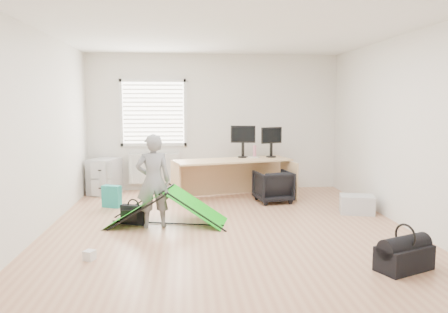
{
  "coord_description": "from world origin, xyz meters",
  "views": [
    {
      "loc": [
        -0.55,
        -6.01,
        1.74
      ],
      "look_at": [
        0.0,
        0.4,
        0.95
      ],
      "focal_mm": 35.0,
      "sensor_mm": 36.0,
      "label": 1
    }
  ],
  "objects": [
    {
      "name": "ground",
      "position": [
        0.0,
        0.0,
        0.0
      ],
      "size": [
        5.5,
        5.5,
        0.0
      ],
      "primitive_type": "plane",
      "color": "tan",
      "rests_on": "ground"
    },
    {
      "name": "duffel_bag",
      "position": [
        1.7,
        -1.79,
        0.13
      ],
      "size": [
        0.67,
        0.51,
        0.26
      ],
      "primitive_type": "cube",
      "rotation": [
        0.0,
        0.0,
        0.4
      ],
      "color": "black",
      "rests_on": "ground"
    },
    {
      "name": "back_wall",
      "position": [
        0.0,
        2.75,
        1.35
      ],
      "size": [
        5.0,
        0.02,
        2.7
      ],
      "primitive_type": "cube",
      "color": "silver",
      "rests_on": "ground"
    },
    {
      "name": "filing_cabinet",
      "position": [
        -2.13,
        2.41,
        0.34
      ],
      "size": [
        0.64,
        0.72,
        0.69
      ],
      "primitive_type": "cube",
      "rotation": [
        0.0,
        0.0,
        -0.42
      ],
      "color": "#ACAEB1",
      "rests_on": "ground"
    },
    {
      "name": "monitor_right",
      "position": [
        1.04,
        2.09,
        0.93
      ],
      "size": [
        0.44,
        0.26,
        0.42
      ],
      "primitive_type": "cube",
      "rotation": [
        0.0,
        0.0,
        0.4
      ],
      "color": "black",
      "rests_on": "desk"
    },
    {
      "name": "person",
      "position": [
        -1.02,
        0.06,
        0.66
      ],
      "size": [
        0.52,
        0.39,
        1.32
      ],
      "primitive_type": "imported",
      "rotation": [
        0.0,
        0.0,
        3.3
      ],
      "color": "slate",
      "rests_on": "ground"
    },
    {
      "name": "office_chair",
      "position": [
        0.96,
        1.46,
        0.28
      ],
      "size": [
        0.69,
        0.71,
        0.56
      ],
      "primitive_type": "imported",
      "rotation": [
        0.0,
        0.0,
        3.32
      ],
      "color": "black",
      "rests_on": "ground"
    },
    {
      "name": "white_box",
      "position": [
        -1.64,
        -1.21,
        0.05
      ],
      "size": [
        0.15,
        0.15,
        0.11
      ],
      "primitive_type": "cube",
      "rotation": [
        0.0,
        0.0,
        -0.43
      ],
      "color": "silver",
      "rests_on": "ground"
    },
    {
      "name": "monitor_left",
      "position": [
        0.5,
        2.09,
        0.94
      ],
      "size": [
        0.47,
        0.17,
        0.44
      ],
      "primitive_type": "cube",
      "rotation": [
        0.0,
        0.0,
        -0.15
      ],
      "color": "black",
      "rests_on": "desk"
    },
    {
      "name": "window",
      "position": [
        -1.2,
        2.71,
        1.55
      ],
      "size": [
        1.2,
        0.06,
        1.2
      ],
      "primitive_type": "cube",
      "color": "silver",
      "rests_on": "back_wall"
    },
    {
      "name": "kite",
      "position": [
        -0.84,
        0.17,
        0.26
      ],
      "size": [
        1.79,
        1.1,
        0.52
      ],
      "primitive_type": null,
      "rotation": [
        0.0,
        0.0,
        -0.23
      ],
      "color": "#10B112",
      "rests_on": "ground"
    },
    {
      "name": "laptop_bag",
      "position": [
        -1.33,
        0.23,
        0.14
      ],
      "size": [
        0.38,
        0.25,
        0.28
      ],
      "primitive_type": "cube",
      "rotation": [
        0.0,
        0.0,
        -0.4
      ],
      "color": "black",
      "rests_on": "ground"
    },
    {
      "name": "keyboard",
      "position": [
        0.6,
        2.07,
        0.73
      ],
      "size": [
        0.44,
        0.26,
        0.02
      ],
      "primitive_type": "cube",
      "rotation": [
        0.0,
        0.0,
        -0.3
      ],
      "color": "beige",
      "rests_on": "desk"
    },
    {
      "name": "desk",
      "position": [
        0.28,
        1.81,
        0.36
      ],
      "size": [
        2.21,
        1.19,
        0.72
      ],
      "primitive_type": "cube",
      "rotation": [
        0.0,
        0.0,
        0.26
      ],
      "color": "tan",
      "rests_on": "ground"
    },
    {
      "name": "radiator",
      "position": [
        -1.2,
        2.67,
        0.45
      ],
      "size": [
        1.0,
        0.12,
        0.6
      ],
      "primitive_type": "cube",
      "color": "silver",
      "rests_on": "back_wall"
    },
    {
      "name": "storage_crate",
      "position": [
        2.13,
        0.55,
        0.14
      ],
      "size": [
        0.59,
        0.48,
        0.29
      ],
      "primitive_type": "cube",
      "rotation": [
        0.0,
        0.0,
        -0.26
      ],
      "color": "#B6B8BF",
      "rests_on": "ground"
    },
    {
      "name": "tote_bag",
      "position": [
        -1.81,
        1.3,
        0.18
      ],
      "size": [
        0.34,
        0.25,
        0.37
      ],
      "primitive_type": "cube",
      "rotation": [
        0.0,
        0.0,
        -0.4
      ],
      "color": "#1E837B",
      "rests_on": "ground"
    },
    {
      "name": "thermos",
      "position": [
        0.73,
        2.11,
        0.83
      ],
      "size": [
        0.07,
        0.07,
        0.23
      ],
      "primitive_type": "cylinder",
      "rotation": [
        0.0,
        0.0,
        0.1
      ],
      "color": "#BD6A7F",
      "rests_on": "desk"
    }
  ]
}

